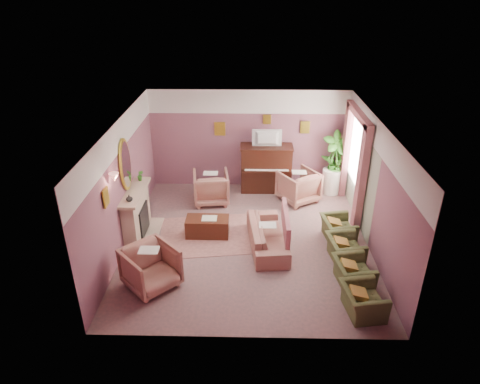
{
  "coord_description": "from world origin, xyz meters",
  "views": [
    {
      "loc": [
        0.02,
        -8.38,
        5.47
      ],
      "look_at": [
        -0.18,
        0.4,
        1.05
      ],
      "focal_mm": 32.0,
      "sensor_mm": 36.0,
      "label": 1
    }
  ],
  "objects_px": {
    "television": "(267,137)",
    "coffee_table": "(208,227)",
    "floral_armchair_left": "(211,186)",
    "olive_chair_b": "(353,269)",
    "side_table": "(331,181)",
    "olive_chair_a": "(363,297)",
    "floral_armchair_front": "(151,266)",
    "olive_chair_d": "(338,226)",
    "olive_chair_c": "(345,246)",
    "sofa": "(267,231)",
    "piano": "(266,169)",
    "floral_armchair_right": "(298,185)"
  },
  "relations": [
    {
      "from": "sofa",
      "to": "side_table",
      "type": "xyz_separation_m",
      "value": [
        1.89,
        2.76,
        -0.04
      ]
    },
    {
      "from": "coffee_table",
      "to": "olive_chair_a",
      "type": "height_order",
      "value": "olive_chair_a"
    },
    {
      "from": "floral_armchair_right",
      "to": "olive_chair_c",
      "type": "relative_size",
      "value": 1.17
    },
    {
      "from": "piano",
      "to": "sofa",
      "type": "bearing_deg",
      "value": -91.06
    },
    {
      "from": "coffee_table",
      "to": "olive_chair_b",
      "type": "distance_m",
      "value": 3.49
    },
    {
      "from": "coffee_table",
      "to": "floral_armchair_front",
      "type": "height_order",
      "value": "floral_armchair_front"
    },
    {
      "from": "piano",
      "to": "olive_chair_b",
      "type": "bearing_deg",
      "value": -69.24
    },
    {
      "from": "coffee_table",
      "to": "floral_armchair_right",
      "type": "height_order",
      "value": "floral_armchair_right"
    },
    {
      "from": "olive_chair_b",
      "to": "olive_chair_c",
      "type": "height_order",
      "value": "same"
    },
    {
      "from": "television",
      "to": "olive_chair_c",
      "type": "distance_m",
      "value": 3.89
    },
    {
      "from": "floral_armchair_left",
      "to": "floral_armchair_front",
      "type": "distance_m",
      "value": 3.68
    },
    {
      "from": "television",
      "to": "coffee_table",
      "type": "bearing_deg",
      "value": -120.84
    },
    {
      "from": "sofa",
      "to": "floral_armchair_left",
      "type": "distance_m",
      "value": 2.56
    },
    {
      "from": "floral_armchair_right",
      "to": "olive_chair_d",
      "type": "distance_m",
      "value": 2.04
    },
    {
      "from": "olive_chair_b",
      "to": "olive_chair_d",
      "type": "bearing_deg",
      "value": 90.0
    },
    {
      "from": "side_table",
      "to": "olive_chair_a",
      "type": "bearing_deg",
      "value": -92.89
    },
    {
      "from": "sofa",
      "to": "floral_armchair_right",
      "type": "distance_m",
      "value": 2.42
    },
    {
      "from": "floral_armchair_front",
      "to": "olive_chair_a",
      "type": "relative_size",
      "value": 1.17
    },
    {
      "from": "piano",
      "to": "olive_chair_d",
      "type": "bearing_deg",
      "value": -58.11
    },
    {
      "from": "floral_armchair_front",
      "to": "olive_chair_d",
      "type": "xyz_separation_m",
      "value": [
        3.96,
        1.8,
        -0.12
      ]
    },
    {
      "from": "piano",
      "to": "olive_chair_c",
      "type": "relative_size",
      "value": 1.73
    },
    {
      "from": "sofa",
      "to": "floral_armchair_right",
      "type": "xyz_separation_m",
      "value": [
        0.91,
        2.24,
        0.09
      ]
    },
    {
      "from": "coffee_table",
      "to": "side_table",
      "type": "xyz_separation_m",
      "value": [
        3.28,
        2.33,
        0.12
      ]
    },
    {
      "from": "olive_chair_d",
      "to": "olive_chair_c",
      "type": "bearing_deg",
      "value": -90.0
    },
    {
      "from": "olive_chair_b",
      "to": "floral_armchair_left",
      "type": "bearing_deg",
      "value": 132.09
    },
    {
      "from": "coffee_table",
      "to": "floral_armchair_right",
      "type": "xyz_separation_m",
      "value": [
        2.3,
        1.81,
        0.25
      ]
    },
    {
      "from": "olive_chair_a",
      "to": "side_table",
      "type": "height_order",
      "value": "same"
    },
    {
      "from": "floral_armchair_left",
      "to": "olive_chair_b",
      "type": "distance_m",
      "value": 4.61
    },
    {
      "from": "olive_chair_b",
      "to": "sofa",
      "type": "bearing_deg",
      "value": 141.63
    },
    {
      "from": "sofa",
      "to": "olive_chair_d",
      "type": "height_order",
      "value": "sofa"
    },
    {
      "from": "side_table",
      "to": "sofa",
      "type": "bearing_deg",
      "value": -124.38
    },
    {
      "from": "sofa",
      "to": "floral_armchair_left",
      "type": "bearing_deg",
      "value": 124.28
    },
    {
      "from": "olive_chair_b",
      "to": "olive_chair_c",
      "type": "bearing_deg",
      "value": 90.0
    },
    {
      "from": "sofa",
      "to": "olive_chair_d",
      "type": "relative_size",
      "value": 2.37
    },
    {
      "from": "olive_chair_c",
      "to": "side_table",
      "type": "relative_size",
      "value": 1.16
    },
    {
      "from": "floral_armchair_right",
      "to": "floral_armchair_front",
      "type": "bearing_deg",
      "value": -131.05
    },
    {
      "from": "floral_armchair_front",
      "to": "olive_chair_a",
      "type": "height_order",
      "value": "floral_armchair_front"
    },
    {
      "from": "coffee_table",
      "to": "olive_chair_a",
      "type": "bearing_deg",
      "value": -40.05
    },
    {
      "from": "television",
      "to": "side_table",
      "type": "height_order",
      "value": "television"
    },
    {
      "from": "olive_chair_c",
      "to": "floral_armchair_front",
      "type": "bearing_deg",
      "value": -166.09
    },
    {
      "from": "floral_armchair_right",
      "to": "floral_armchair_front",
      "type": "height_order",
      "value": "same"
    },
    {
      "from": "coffee_table",
      "to": "floral_armchair_right",
      "type": "bearing_deg",
      "value": 38.24
    },
    {
      "from": "sofa",
      "to": "olive_chair_b",
      "type": "height_order",
      "value": "sofa"
    },
    {
      "from": "piano",
      "to": "olive_chair_a",
      "type": "relative_size",
      "value": 1.73
    },
    {
      "from": "coffee_table",
      "to": "floral_armchair_front",
      "type": "bearing_deg",
      "value": -116.07
    },
    {
      "from": "coffee_table",
      "to": "olive_chair_b",
      "type": "xyz_separation_m",
      "value": [
        3.03,
        -1.73,
        0.13
      ]
    },
    {
      "from": "olive_chair_b",
      "to": "side_table",
      "type": "bearing_deg",
      "value": 86.53
    },
    {
      "from": "olive_chair_a",
      "to": "olive_chair_b",
      "type": "relative_size",
      "value": 1.0
    },
    {
      "from": "floral_armchair_right",
      "to": "olive_chair_a",
      "type": "relative_size",
      "value": 1.17
    },
    {
      "from": "olive_chair_b",
      "to": "side_table",
      "type": "relative_size",
      "value": 1.16
    }
  ]
}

